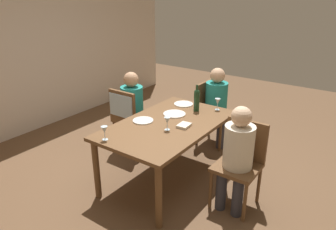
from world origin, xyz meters
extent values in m
plane|color=brown|center=(0.00, 0.00, 0.00)|extent=(10.00, 10.00, 0.00)
cube|color=beige|center=(0.00, 2.69, 1.35)|extent=(6.40, 0.12, 2.70)
cube|color=brown|center=(0.00, 0.00, 0.72)|extent=(1.64, 0.99, 0.04)
cylinder|color=brown|center=(-0.75, -0.42, 0.35)|extent=(0.07, 0.07, 0.70)
cylinder|color=brown|center=(0.75, -0.42, 0.35)|extent=(0.07, 0.07, 0.70)
cylinder|color=brown|center=(-0.75, 0.42, 0.35)|extent=(0.07, 0.07, 0.70)
cylinder|color=brown|center=(0.75, 0.42, 0.35)|extent=(0.07, 0.07, 0.70)
cylinder|color=brown|center=(-0.19, -1.06, 0.22)|extent=(0.04, 0.04, 0.44)
cylinder|color=brown|center=(-0.19, -0.68, 0.22)|extent=(0.04, 0.04, 0.44)
cylinder|color=brown|center=(0.19, -1.06, 0.22)|extent=(0.04, 0.04, 0.44)
cylinder|color=brown|center=(0.19, -0.68, 0.22)|extent=(0.04, 0.04, 0.44)
cube|color=brown|center=(0.00, -0.87, 0.46)|extent=(0.44, 0.44, 0.04)
cube|color=brown|center=(0.20, -0.87, 0.70)|extent=(0.04, 0.44, 0.44)
cylinder|color=brown|center=(1.39, -0.19, 0.22)|extent=(0.04, 0.04, 0.44)
cylinder|color=brown|center=(1.01, -0.19, 0.22)|extent=(0.04, 0.04, 0.44)
cylinder|color=brown|center=(1.39, 0.19, 0.22)|extent=(0.04, 0.04, 0.44)
cylinder|color=brown|center=(1.01, 0.19, 0.22)|extent=(0.04, 0.04, 0.44)
cube|color=brown|center=(1.20, 0.00, 0.46)|extent=(0.44, 0.44, 0.04)
cube|color=brown|center=(1.20, 0.20, 0.70)|extent=(0.44, 0.04, 0.44)
cylinder|color=brown|center=(0.56, 1.06, 0.22)|extent=(0.04, 0.04, 0.44)
cylinder|color=brown|center=(0.56, 0.68, 0.22)|extent=(0.04, 0.04, 0.44)
cylinder|color=brown|center=(0.18, 1.06, 0.22)|extent=(0.04, 0.04, 0.44)
cylinder|color=brown|center=(0.18, 0.68, 0.22)|extent=(0.04, 0.04, 0.44)
cube|color=brown|center=(0.37, 0.87, 0.46)|extent=(0.44, 0.44, 0.04)
cube|color=brown|center=(0.17, 0.87, 0.70)|extent=(0.04, 0.44, 0.44)
cube|color=#ADC6D6|center=(0.17, 0.87, 0.72)|extent=(0.07, 0.40, 0.31)
cylinder|color=#33333D|center=(-0.14, -0.97, 0.23)|extent=(0.11, 0.11, 0.46)
cylinder|color=#33333D|center=(-0.14, -0.78, 0.23)|extent=(0.11, 0.11, 0.46)
cylinder|color=beige|center=(0.00, -0.87, 0.69)|extent=(0.31, 0.31, 0.47)
sphere|color=beige|center=(0.00, -0.87, 1.03)|extent=(0.20, 0.20, 0.20)
cylinder|color=#33333D|center=(1.29, -0.15, 0.23)|extent=(0.12, 0.12, 0.46)
cylinder|color=#33333D|center=(1.10, -0.15, 0.23)|extent=(0.12, 0.12, 0.46)
cylinder|color=teal|center=(1.20, 0.00, 0.70)|extent=(0.31, 0.31, 0.48)
sphere|color=tan|center=(1.20, 0.00, 1.05)|extent=(0.21, 0.21, 0.21)
cylinder|color=#33333D|center=(0.51, 0.97, 0.23)|extent=(0.11, 0.11, 0.46)
cylinder|color=#33333D|center=(0.51, 0.78, 0.23)|extent=(0.11, 0.11, 0.46)
cylinder|color=teal|center=(0.37, 0.87, 0.70)|extent=(0.31, 0.31, 0.47)
sphere|color=tan|center=(0.37, 0.87, 1.04)|extent=(0.21, 0.21, 0.21)
cylinder|color=#19381E|center=(0.53, -0.06, 0.86)|extent=(0.07, 0.07, 0.23)
sphere|color=#19381E|center=(0.53, -0.06, 0.99)|extent=(0.07, 0.07, 0.07)
cylinder|color=#19381E|center=(0.53, -0.06, 1.04)|extent=(0.03, 0.03, 0.08)
cylinder|color=silver|center=(0.71, -0.26, 0.74)|extent=(0.06, 0.06, 0.00)
cylinder|color=silver|center=(0.71, -0.26, 0.78)|extent=(0.01, 0.01, 0.07)
cone|color=silver|center=(0.71, -0.26, 0.85)|extent=(0.07, 0.07, 0.07)
cylinder|color=silver|center=(-0.16, -0.10, 0.74)|extent=(0.06, 0.06, 0.00)
cylinder|color=silver|center=(-0.16, -0.10, 0.78)|extent=(0.01, 0.01, 0.07)
cone|color=silver|center=(-0.16, -0.10, 0.85)|extent=(0.07, 0.07, 0.07)
cylinder|color=silver|center=(-0.72, 0.28, 0.74)|extent=(0.06, 0.06, 0.00)
cylinder|color=silver|center=(-0.72, 0.28, 0.78)|extent=(0.01, 0.01, 0.07)
cone|color=silver|center=(-0.72, 0.28, 0.85)|extent=(0.07, 0.07, 0.07)
cylinder|color=white|center=(0.63, 0.19, 0.75)|extent=(0.25, 0.25, 0.01)
cylinder|color=silver|center=(0.26, 0.09, 0.75)|extent=(0.27, 0.27, 0.01)
cylinder|color=silver|center=(-0.12, 0.27, 0.75)|extent=(0.24, 0.24, 0.01)
cube|color=beige|center=(0.02, -0.21, 0.76)|extent=(0.17, 0.13, 0.03)
cube|color=brown|center=(0.72, 0.87, 0.11)|extent=(0.12, 0.28, 0.22)
camera|label=1|loc=(-2.74, -1.95, 2.19)|focal=34.10mm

